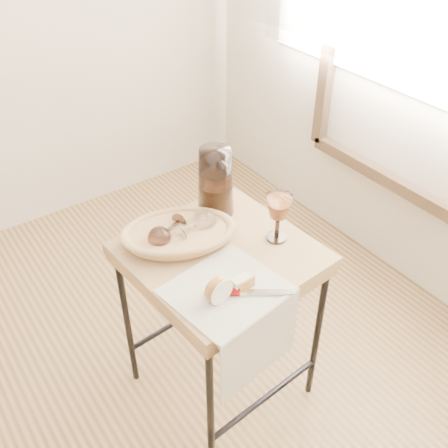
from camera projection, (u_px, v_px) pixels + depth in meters
curtain at (439, 30)px, 1.95m from camera, size 0.02×1.00×2.20m
side_table at (221, 324)px, 1.92m from camera, size 0.60×0.60×0.71m
tea_towel at (226, 290)px, 1.55m from camera, size 0.36×0.33×0.01m
bread_basket at (179, 235)px, 1.72m from camera, size 0.40×0.34×0.05m
goblet_lying_a at (168, 230)px, 1.70m from camera, size 0.14×0.12×0.08m
goblet_lying_b at (194, 227)px, 1.72m from camera, size 0.14×0.10×0.08m
pitcher at (215, 182)px, 1.80m from camera, size 0.24×0.29×0.29m
wine_goblet at (278, 217)px, 1.70m from camera, size 0.09×0.09×0.18m
apple_half at (217, 289)px, 1.49m from camera, size 0.09×0.06×0.08m
apple_wedge at (241, 283)px, 1.54m from camera, size 0.06×0.03×0.04m
table_knife at (246, 291)px, 1.53m from camera, size 0.22×0.16×0.02m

